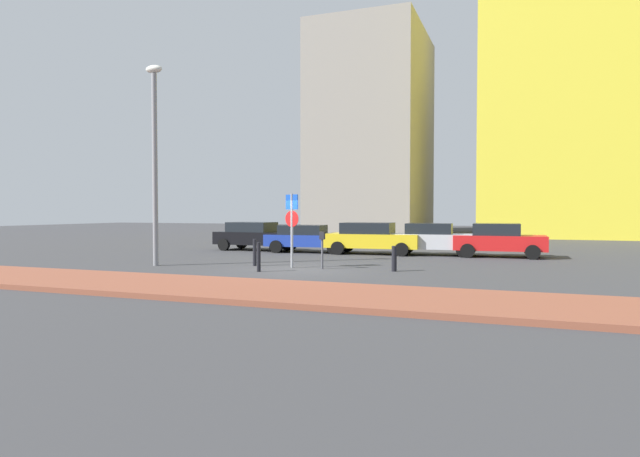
# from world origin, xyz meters

# --- Properties ---
(ground_plane) EXTENTS (120.00, 120.00, 0.00)m
(ground_plane) POSITION_xyz_m (0.00, 0.00, 0.00)
(ground_plane) COLOR #38383A
(sidewalk_brick) EXTENTS (40.00, 3.53, 0.14)m
(sidewalk_brick) POSITION_xyz_m (0.00, -5.44, 0.07)
(sidewalk_brick) COLOR brown
(sidewalk_brick) RESTS_ON ground
(parked_car_black) EXTENTS (4.63, 2.18, 1.51)m
(parked_car_black) POSITION_xyz_m (-5.70, 7.96, 0.79)
(parked_car_black) COLOR black
(parked_car_black) RESTS_ON ground
(parked_car_blue) EXTENTS (4.50, 2.20, 1.39)m
(parked_car_blue) POSITION_xyz_m (-2.59, 7.61, 0.74)
(parked_car_blue) COLOR #1E389E
(parked_car_blue) RESTS_ON ground
(parked_car_yellow) EXTENTS (4.62, 2.22, 1.54)m
(parked_car_yellow) POSITION_xyz_m (0.73, 7.75, 0.81)
(parked_car_yellow) COLOR gold
(parked_car_yellow) RESTS_ON ground
(parked_car_silver) EXTENTS (4.19, 2.11, 1.52)m
(parked_car_silver) POSITION_xyz_m (3.64, 8.08, 0.80)
(parked_car_silver) COLOR #B7BABF
(parked_car_silver) RESTS_ON ground
(parked_car_red) EXTENTS (4.08, 2.14, 1.54)m
(parked_car_red) POSITION_xyz_m (6.64, 8.16, 0.80)
(parked_car_red) COLOR red
(parked_car_red) RESTS_ON ground
(parking_sign_post) EXTENTS (0.59, 0.18, 2.75)m
(parking_sign_post) POSITION_xyz_m (-0.40, 0.57, 1.73)
(parking_sign_post) COLOR gray
(parking_sign_post) RESTS_ON ground
(parking_meter) EXTENTS (0.18, 0.14, 1.36)m
(parking_meter) POSITION_xyz_m (0.79, 0.59, 0.88)
(parking_meter) COLOR #4C4C51
(parking_meter) RESTS_ON ground
(street_lamp) EXTENTS (0.70, 0.36, 7.68)m
(street_lamp) POSITION_xyz_m (-5.63, -0.58, 4.47)
(street_lamp) COLOR gray
(street_lamp) RESTS_ON ground
(traffic_bollard_near) EXTENTS (0.14, 0.14, 1.04)m
(traffic_bollard_near) POSITION_xyz_m (-2.00, 0.67, 0.52)
(traffic_bollard_near) COLOR black
(traffic_bollard_near) RESTS_ON ground
(traffic_bollard_mid) EXTENTS (0.18, 0.18, 0.89)m
(traffic_bollard_mid) POSITION_xyz_m (3.43, 0.73, 0.44)
(traffic_bollard_mid) COLOR black
(traffic_bollard_mid) RESTS_ON ground
(traffic_bollard_far) EXTENTS (0.13, 0.13, 1.02)m
(traffic_bollard_far) POSITION_xyz_m (-0.96, -1.03, 0.51)
(traffic_bollard_far) COLOR black
(traffic_bollard_far) RESTS_ON ground
(building_colorful_midrise) EXTENTS (15.47, 13.52, 29.81)m
(building_colorful_midrise) POSITION_xyz_m (12.07, 32.00, 14.90)
(building_colorful_midrise) COLOR gold
(building_colorful_midrise) RESTS_ON ground
(building_under_construction) EXTENTS (10.24, 13.50, 19.97)m
(building_under_construction) POSITION_xyz_m (-6.52, 35.14, 9.99)
(building_under_construction) COLOR gray
(building_under_construction) RESTS_ON ground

